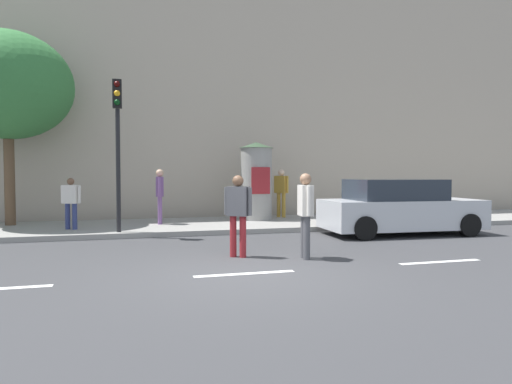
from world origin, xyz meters
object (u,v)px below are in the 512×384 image
object	(u,v)px
street_tree	(7,86)
pedestrian_near_pole	(238,209)
poster_column	(256,180)
pedestrian_with_bag	(160,192)
parked_car_dark	(399,208)
pedestrian_with_backpack	(71,199)
traffic_light	(118,130)
pedestrian_tallest	(305,209)
pedestrian_in_red_top	(281,189)

from	to	relation	value
street_tree	pedestrian_near_pole	world-z (taller)	street_tree
poster_column	pedestrian_near_pole	world-z (taller)	poster_column
pedestrian_with_bag	parked_car_dark	distance (m)	7.32
poster_column	pedestrian_with_backpack	bearing A→B (deg)	-167.98
pedestrian_near_pole	traffic_light	bearing A→B (deg)	124.15
pedestrian_tallest	parked_car_dark	size ratio (longest dim) A/B	0.38
pedestrian_tallest	pedestrian_with_backpack	size ratio (longest dim) A/B	1.19
street_tree	parked_car_dark	bearing A→B (deg)	-20.55
pedestrian_near_pole	pedestrian_with_bag	size ratio (longest dim) A/B	0.99
pedestrian_tallest	parked_car_dark	world-z (taller)	pedestrian_tallest
traffic_light	pedestrian_with_backpack	distance (m)	2.58
poster_column	pedestrian_in_red_top	world-z (taller)	poster_column
traffic_light	pedestrian_with_bag	world-z (taller)	traffic_light
poster_column	parked_car_dark	xyz separation A→B (m)	(3.24, -3.73, -0.75)
pedestrian_in_red_top	pedestrian_with_bag	distance (m)	4.58
pedestrian_near_pole	poster_column	bearing A→B (deg)	70.88
pedestrian_tallest	pedestrian_with_bag	world-z (taller)	pedestrian_with_bag
pedestrian_in_red_top	poster_column	bearing A→B (deg)	-151.67
poster_column	pedestrian_with_backpack	distance (m)	6.03
traffic_light	street_tree	xyz separation A→B (m)	(-3.29, 2.78, 1.53)
street_tree	pedestrian_with_backpack	xyz separation A→B (m)	(1.96, -1.68, -3.44)
pedestrian_tallest	pedestrian_in_red_top	size ratio (longest dim) A/B	1.00
poster_column	pedestrian_tallest	bearing A→B (deg)	-96.87
pedestrian_with_bag	parked_car_dark	size ratio (longest dim) A/B	0.38
pedestrian_with_backpack	poster_column	bearing A→B (deg)	12.02
poster_column	parked_car_dark	world-z (taller)	poster_column
traffic_light	parked_car_dark	world-z (taller)	traffic_light
pedestrian_with_backpack	pedestrian_tallest	bearing A→B (deg)	-46.17
pedestrian_in_red_top	parked_car_dark	xyz separation A→B (m)	(2.13, -4.33, -0.43)
parked_car_dark	pedestrian_in_red_top	bearing A→B (deg)	116.20
traffic_light	pedestrian_tallest	world-z (taller)	traffic_light
pedestrian_tallest	pedestrian_with_backpack	xyz separation A→B (m)	(-5.09, 5.30, -0.02)
pedestrian_in_red_top	pedestrian_with_bag	bearing A→B (deg)	-165.87
pedestrian_near_pole	pedestrian_with_backpack	distance (m)	6.08
pedestrian_tallest	pedestrian_in_red_top	bearing A→B (deg)	75.09
pedestrian_near_pole	pedestrian_in_red_top	world-z (taller)	pedestrian_in_red_top
traffic_light	street_tree	bearing A→B (deg)	139.74
pedestrian_with_bag	poster_column	bearing A→B (deg)	8.84
pedestrian_tallest	pedestrian_near_pole	world-z (taller)	pedestrian_tallest
pedestrian_near_pole	parked_car_dark	xyz separation A→B (m)	(5.32, 2.27, -0.25)
street_tree	pedestrian_with_bag	bearing A→B (deg)	-11.81
traffic_light	street_tree	distance (m)	4.57
poster_column	parked_car_dark	size ratio (longest dim) A/B	0.59
traffic_light	pedestrian_with_bag	bearing A→B (deg)	56.45
traffic_light	poster_column	distance (m)	5.31
poster_column	pedestrian_near_pole	distance (m)	6.37
street_tree	parked_car_dark	xyz separation A→B (m)	(11.08, -4.15, -3.69)
pedestrian_tallest	poster_column	bearing A→B (deg)	83.13
street_tree	pedestrian_tallest	distance (m)	10.49
street_tree	pedestrian_in_red_top	size ratio (longest dim) A/B	3.39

